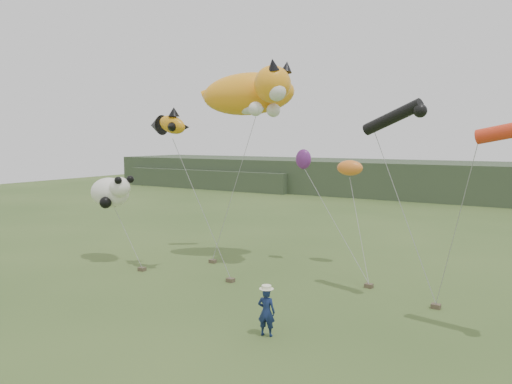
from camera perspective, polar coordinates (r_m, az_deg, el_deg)
ground at (r=18.83m, az=-5.27°, el=-14.61°), size 120.00×120.00×0.00m
headland at (r=60.53m, az=18.29°, el=1.31°), size 90.00×13.00×4.00m
festival_attendant at (r=17.31m, az=1.20°, el=-13.54°), size 0.67×0.51×1.66m
sandbag_anchors at (r=23.81m, az=1.39°, el=-9.89°), size 14.26×3.49×0.18m
cat_kite at (r=26.82m, az=-0.28°, el=11.30°), size 6.59×4.46×2.82m
fish_kite at (r=24.88m, az=-10.20°, el=7.63°), size 2.59×1.73×1.43m
tube_kites at (r=19.45m, az=21.74°, el=7.53°), size 7.65×3.71×1.77m
panda_kite at (r=28.04m, az=-16.22°, el=0.01°), size 2.84×1.84×1.76m
misc_kites at (r=26.50m, az=8.71°, el=3.12°), size 3.47×1.40×1.36m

